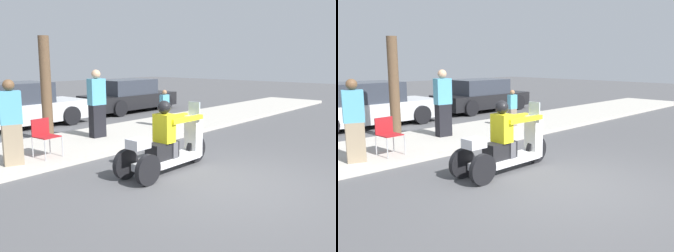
{
  "view_description": "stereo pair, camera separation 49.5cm",
  "coord_description": "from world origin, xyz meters",
  "views": [
    {
      "loc": [
        -5.59,
        -3.28,
        2.2
      ],
      "look_at": [
        -0.15,
        1.41,
        0.92
      ],
      "focal_mm": 40.0,
      "sensor_mm": 36.0,
      "label": 1
    },
    {
      "loc": [
        -5.25,
        -3.64,
        2.2
      ],
      "look_at": [
        -0.15,
        1.41,
        0.92
      ],
      "focal_mm": 40.0,
      "sensor_mm": 36.0,
      "label": 2
    }
  ],
  "objects": [
    {
      "name": "ground_plane",
      "position": [
        0.0,
        0.0,
        0.0
      ],
      "size": [
        60.0,
        60.0,
        0.0
      ],
      "primitive_type": "plane",
      "color": "#4C4C4F"
    },
    {
      "name": "sidewalk_strip",
      "position": [
        0.0,
        4.6,
        0.06
      ],
      "size": [
        28.0,
        2.8,
        0.12
      ],
      "color": "#B2ADA3",
      "rests_on": "ground"
    },
    {
      "name": "motorcycle_trike",
      "position": [
        -0.15,
        1.41,
        0.51
      ],
      "size": [
        2.36,
        0.67,
        1.43
      ],
      "color": "black",
      "rests_on": "ground"
    },
    {
      "name": "spectator_far_back",
      "position": [
        0.72,
        4.68,
        1.0
      ],
      "size": [
        0.45,
        0.3,
        1.82
      ],
      "color": "black",
      "rests_on": "sidewalk_strip"
    },
    {
      "name": "spectator_mid_group",
      "position": [
        -2.11,
        3.81,
        0.94
      ],
      "size": [
        0.46,
        0.36,
        1.7
      ],
      "color": "gray",
      "rests_on": "sidewalk_strip"
    },
    {
      "name": "spectator_with_child",
      "position": [
        3.15,
        4.4,
        0.67
      ],
      "size": [
        0.29,
        0.19,
        1.15
      ],
      "color": "#726656",
      "rests_on": "sidewalk_strip"
    },
    {
      "name": "folding_chair_set_back",
      "position": [
        -1.34,
        3.92,
        0.62
      ],
      "size": [
        0.5,
        0.5,
        0.82
      ],
      "color": "#A5A8AD",
      "rests_on": "sidewalk_strip"
    },
    {
      "name": "parked_car_lot_center",
      "position": [
        0.12,
        8.29,
        0.7
      ],
      "size": [
        4.84,
        1.99,
        1.47
      ],
      "color": "silver",
      "rests_on": "ground"
    },
    {
      "name": "parked_car_lot_far",
      "position": [
        5.42,
        8.46,
        0.65
      ],
      "size": [
        4.21,
        2.01,
        1.36
      ],
      "color": "black",
      "rests_on": "ground"
    },
    {
      "name": "tree_trunk",
      "position": [
        -0.14,
        5.73,
        1.47
      ],
      "size": [
        0.28,
        0.28,
        2.7
      ],
      "color": "brown",
      "rests_on": "sidewalk_strip"
    }
  ]
}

